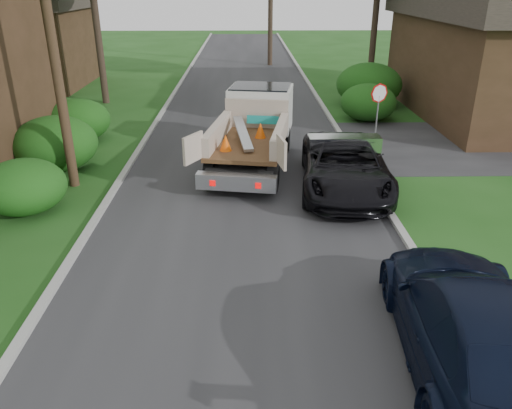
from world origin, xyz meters
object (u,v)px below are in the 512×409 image
(utility_pole, at_px, (48,15))
(flatbed_truck, at_px, (256,123))
(house_left_far, at_px, (22,35))
(black_pickup, at_px, (345,165))
(navy_suv, at_px, (475,326))
(stop_sign, at_px, (378,102))

(utility_pole, xyz_separation_m, flatbed_truck, (5.91, 2.65, -3.85))
(house_left_far, bearing_deg, black_pickup, -46.45)
(utility_pole, distance_m, black_pickup, 9.68)
(black_pickup, bearing_deg, utility_pole, -177.23)
(black_pickup, relative_size, navy_suv, 0.98)
(utility_pole, relative_size, navy_suv, 1.72)
(flatbed_truck, height_order, navy_suv, flatbed_truck)
(utility_pole, height_order, navy_suv, utility_pole)
(stop_sign, distance_m, navy_suv, 12.63)
(stop_sign, relative_size, navy_suv, 0.43)
(flatbed_truck, bearing_deg, utility_pole, -146.14)
(utility_pole, height_order, flatbed_truck, utility_pole)
(stop_sign, bearing_deg, navy_suv, -96.38)
(utility_pole, bearing_deg, navy_suv, -42.47)
(house_left_far, bearing_deg, navy_suv, -55.86)
(house_left_far, distance_m, navy_suv, 30.91)
(house_left_far, bearing_deg, utility_pole, -64.77)
(house_left_far, distance_m, black_pickup, 24.25)
(stop_sign, bearing_deg, black_pickup, -114.63)
(house_left_far, xyz_separation_m, flatbed_truck, (13.93, -14.37, -1.72))
(house_left_far, height_order, flatbed_truck, house_left_far)
(flatbed_truck, bearing_deg, house_left_far, 143.80)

